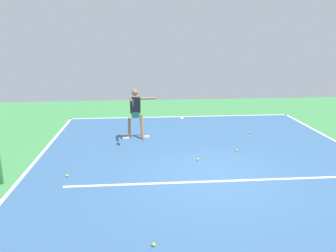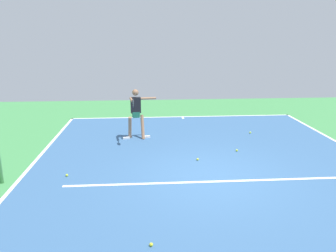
{
  "view_description": "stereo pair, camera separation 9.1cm",
  "coord_description": "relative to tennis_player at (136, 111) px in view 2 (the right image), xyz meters",
  "views": [
    {
      "loc": [
        1.75,
        7.58,
        3.47
      ],
      "look_at": [
        0.99,
        -1.7,
        0.9
      ],
      "focal_mm": 34.74,
      "sensor_mm": 36.0,
      "label": 1
    },
    {
      "loc": [
        1.66,
        7.59,
        3.47
      ],
      "look_at": [
        0.99,
        -1.7,
        0.9
      ],
      "focal_mm": 34.74,
      "sensor_mm": 36.0,
      "label": 2
    }
  ],
  "objects": [
    {
      "name": "ground_plane",
      "position": [
        -1.97,
        3.37,
        -1.0
      ],
      "size": [
        21.16,
        21.16,
        0.0
      ],
      "primitive_type": "plane",
      "color": "#428E4C"
    },
    {
      "name": "court_surface",
      "position": [
        -1.97,
        3.37,
        -1.0
      ],
      "size": [
        9.81,
        13.02,
        0.0
      ],
      "primitive_type": "cube",
      "color": "#38608E",
      "rests_on": "ground_plane"
    },
    {
      "name": "court_line_baseline_near",
      "position": [
        -1.97,
        -3.09,
        -1.0
      ],
      "size": [
        9.81,
        0.1,
        0.01
      ],
      "primitive_type": "cube",
      "color": "white",
      "rests_on": "ground_plane"
    },
    {
      "name": "court_line_sideline_right",
      "position": [
        2.88,
        3.37,
        -1.0
      ],
      "size": [
        0.1,
        13.02,
        0.01
      ],
      "primitive_type": "cube",
      "color": "white",
      "rests_on": "ground_plane"
    },
    {
      "name": "court_line_service",
      "position": [
        -1.97,
        3.67,
        -1.0
      ],
      "size": [
        7.36,
        0.1,
        0.01
      ],
      "primitive_type": "cube",
      "color": "white",
      "rests_on": "ground_plane"
    },
    {
      "name": "court_line_centre_mark",
      "position": [
        -1.97,
        -2.89,
        -1.0
      ],
      "size": [
        0.1,
        0.3,
        0.01
      ],
      "primitive_type": "cube",
      "color": "white",
      "rests_on": "ground_plane"
    },
    {
      "name": "tennis_player",
      "position": [
        0.0,
        0.0,
        0.0
      ],
      "size": [
        1.19,
        1.28,
        1.76
      ],
      "rotation": [
        0.0,
        0.0,
        0.14
      ],
      "color": "#9E7051",
      "rests_on": "ground_plane"
    },
    {
      "name": "tennis_ball_near_service_line",
      "position": [
        1.73,
        3.09,
        -0.97
      ],
      "size": [
        0.07,
        0.07,
        0.07
      ],
      "primitive_type": "sphere",
      "color": "#CCE033",
      "rests_on": "ground_plane"
    },
    {
      "name": "tennis_ball_centre_court",
      "position": [
        -3.15,
        1.55,
        -0.97
      ],
      "size": [
        0.07,
        0.07,
        0.07
      ],
      "primitive_type": "sphere",
      "color": "#CCE033",
      "rests_on": "ground_plane"
    },
    {
      "name": "tennis_ball_far_corner",
      "position": [
        -1.8,
        2.22,
        -0.97
      ],
      "size": [
        0.07,
        0.07,
        0.07
      ],
      "primitive_type": "sphere",
      "color": "yellow",
      "rests_on": "ground_plane"
    },
    {
      "name": "tennis_ball_by_baseline",
      "position": [
        -0.37,
        6.13,
        -0.97
      ],
      "size": [
        0.07,
        0.07,
        0.07
      ],
      "primitive_type": "sphere",
      "color": "yellow",
      "rests_on": "ground_plane"
    },
    {
      "name": "tennis_ball_near_player",
      "position": [
        -4.19,
        -0.33,
        -0.97
      ],
      "size": [
        0.07,
        0.07,
        0.07
      ],
      "primitive_type": "sphere",
      "color": "#C6E53D",
      "rests_on": "ground_plane"
    }
  ]
}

